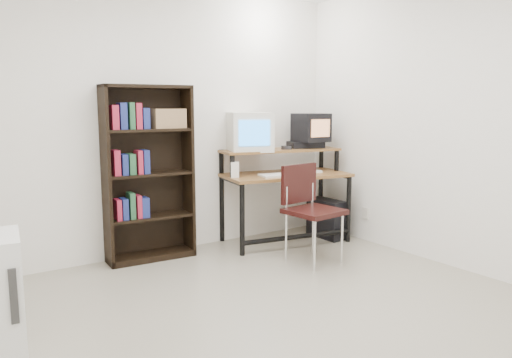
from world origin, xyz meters
TOP-DOWN VIEW (x-y plane):
  - floor at (0.00, 0.00)m, footprint 4.00×4.00m
  - back_wall at (0.00, 2.00)m, footprint 4.00×0.01m
  - right_wall at (2.00, 0.00)m, footprint 0.01×4.00m
  - computer_desk at (1.25, 1.62)m, footprint 1.40×0.87m
  - crt_monitor at (0.93, 1.81)m, footprint 0.54×0.54m
  - vcr at (1.60, 1.70)m, footprint 0.42×0.36m
  - crt_tv at (1.64, 1.66)m, footprint 0.34×0.34m
  - cd_spindle at (1.32, 1.67)m, footprint 0.12×0.12m
  - keyboard at (1.12, 1.47)m, footprint 0.50×0.30m
  - mousepad at (1.56, 1.45)m, footprint 0.27×0.25m
  - mouse at (1.57, 1.46)m, footprint 0.11×0.08m
  - desk_speaker at (0.66, 1.66)m, footprint 0.10×0.10m
  - pc_tower at (1.73, 1.48)m, footprint 0.21×0.45m
  - school_chair at (1.03, 0.96)m, footprint 0.49×0.49m
  - bookshelf at (-0.17, 1.85)m, footprint 0.83×0.32m
  - wall_outlet at (1.99, 1.15)m, footprint 0.02×0.08m

SIDE VIEW (x-z plane):
  - floor at x=0.00m, z-range -0.01..0.00m
  - pc_tower at x=1.73m, z-range 0.00..0.42m
  - wall_outlet at x=1.99m, z-range 0.24..0.36m
  - school_chair at x=1.03m, z-range 0.11..1.01m
  - computer_desk at x=1.25m, z-range 0.21..1.19m
  - mousepad at x=1.56m, z-range 0.72..0.73m
  - keyboard at x=1.12m, z-range 0.72..0.75m
  - mouse at x=1.57m, z-range 0.73..0.76m
  - desk_speaker at x=0.66m, z-range 0.72..0.89m
  - bookshelf at x=-0.17m, z-range 0.03..1.66m
  - cd_spindle at x=1.32m, z-range 0.97..1.02m
  - vcr at x=1.60m, z-range 0.97..1.05m
  - crt_monitor at x=0.93m, z-range 0.97..1.38m
  - crt_tv at x=1.64m, z-range 1.05..1.36m
  - back_wall at x=0.00m, z-range 0.00..2.60m
  - right_wall at x=2.00m, z-range 0.00..2.60m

